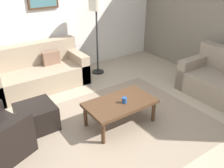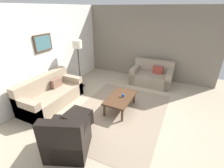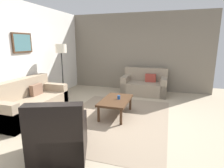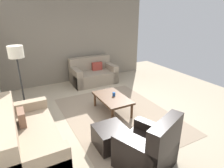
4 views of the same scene
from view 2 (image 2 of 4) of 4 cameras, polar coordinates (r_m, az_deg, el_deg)
ground_plane at (r=4.63m, az=2.31°, el=-10.37°), size 8.00×8.00×0.00m
rear_partition at (r=5.48m, az=-23.62°, el=9.53°), size 6.00×0.12×2.80m
stone_feature_panel at (r=6.76m, az=12.91°, el=13.67°), size 0.12×5.20×2.80m
area_rug at (r=4.63m, az=2.31°, el=-10.33°), size 3.22×2.39×0.01m
couch_main at (r=5.27m, az=-21.09°, el=-3.62°), size 1.95×0.88×0.88m
couch_loveseat at (r=6.47m, az=13.93°, el=2.82°), size 0.91×1.50×0.88m
armchair_leather at (r=3.51m, az=-15.64°, el=-18.94°), size 1.04×1.04×0.95m
ottoman at (r=4.17m, az=-11.97°, el=-12.19°), size 0.56×0.56×0.40m
coffee_table at (r=4.62m, az=2.94°, el=-5.14°), size 1.10×0.64×0.41m
cup at (r=4.58m, az=3.88°, el=-4.08°), size 0.07×0.07×0.09m
lamp_standing at (r=5.78m, az=-12.05°, el=11.91°), size 0.32×0.32×1.71m
framed_artwork at (r=5.38m, az=-23.16°, el=13.17°), size 0.64×0.04×0.50m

